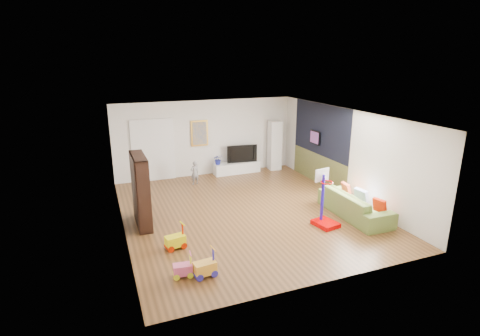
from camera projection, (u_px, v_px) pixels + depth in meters
name	position (u px, v px, depth m)	size (l,w,h in m)	color
floor	(245.00, 211.00, 10.45)	(6.50, 7.50, 0.00)	brown
ceiling	(246.00, 115.00, 9.69)	(6.50, 7.50, 0.00)	white
wall_back	(206.00, 138.00, 13.42)	(6.50, 0.00, 2.70)	silver
wall_front	(324.00, 218.00, 6.72)	(6.50, 0.00, 2.70)	silver
wall_left	(120.00, 178.00, 8.94)	(0.00, 7.50, 2.70)	silver
wall_right	(346.00, 154.00, 11.20)	(0.00, 7.50, 2.70)	silver
navy_accent	(320.00, 129.00, 12.31)	(0.01, 3.20, 1.70)	black
olive_wainscot	(318.00, 169.00, 12.69)	(0.01, 3.20, 1.00)	brown
doorway	(153.00, 151.00, 12.81)	(1.45, 0.06, 2.10)	white
painting_back	(199.00, 133.00, 13.24)	(0.62, 0.06, 0.92)	gold
artwork_right	(315.00, 137.00, 12.55)	(0.04, 0.56, 0.46)	#7F3F8C
media_console	(237.00, 168.00, 13.86)	(1.74, 0.43, 0.41)	white
tall_cabinet	(275.00, 145.00, 14.15)	(0.44, 0.44, 1.87)	silver
bookshelf	(141.00, 191.00, 9.37)	(0.33, 1.25, 1.83)	black
sofa	(355.00, 205.00, 10.05)	(2.27, 0.89, 0.66)	olive
basketball_hoop	(327.00, 199.00, 9.35)	(0.50, 0.61, 1.47)	#C90000
ride_on_yellow	(175.00, 237.00, 8.33)	(0.43, 0.27, 0.58)	yellow
ride_on_orange	(205.00, 263.00, 7.26)	(0.43, 0.27, 0.57)	gold
ride_on_pink	(183.00, 265.00, 7.26)	(0.37, 0.23, 0.49)	#D04F7D
child	(195.00, 173.00, 12.57)	(0.29, 0.19, 0.80)	gray
tv	(241.00, 153.00, 13.84)	(1.13, 0.15, 0.65)	black
vase_plant	(218.00, 159.00, 13.50)	(0.35, 0.30, 0.39)	navy
pillow_left	(380.00, 205.00, 9.48)	(0.09, 0.35, 0.35)	#BB1C03
pillow_center	(361.00, 197.00, 10.09)	(0.11, 0.42, 0.42)	white
pillow_right	(346.00, 189.00, 10.64)	(0.10, 0.37, 0.37)	#B54329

